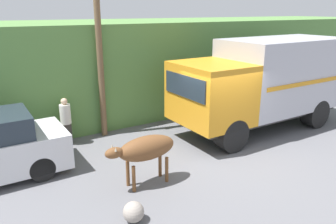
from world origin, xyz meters
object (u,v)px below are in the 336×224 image
object	(u,v)px
brown_cow	(145,149)
roadside_rock	(134,212)
pedestrian_on_hill	(66,120)
utility_pole	(99,41)
cargo_truck	(266,81)

from	to	relation	value
brown_cow	roadside_rock	bearing A→B (deg)	-139.39
brown_cow	pedestrian_on_hill	xyz separation A→B (m)	(-0.98, 3.66, -0.11)
brown_cow	utility_pole	xyz separation A→B (m)	(0.39, 3.87, 2.34)
pedestrian_on_hill	roadside_rock	bearing A→B (deg)	94.40
pedestrian_on_hill	utility_pole	distance (m)	2.81
roadside_rock	utility_pole	bearing A→B (deg)	75.15
cargo_truck	pedestrian_on_hill	size ratio (longest dim) A/B	4.29
cargo_truck	pedestrian_on_hill	world-z (taller)	cargo_truck
utility_pole	brown_cow	bearing A→B (deg)	-95.73
cargo_truck	brown_cow	world-z (taller)	cargo_truck
pedestrian_on_hill	cargo_truck	bearing A→B (deg)	165.48
pedestrian_on_hill	roadside_rock	distance (m)	4.95
cargo_truck	brown_cow	xyz separation A→B (m)	(-5.73, -1.38, -0.85)
utility_pole	roadside_rock	distance (m)	6.13
brown_cow	pedestrian_on_hill	size ratio (longest dim) A/B	1.17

